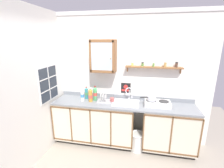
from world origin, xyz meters
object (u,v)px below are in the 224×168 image
saucepan (151,98)px  bottle_juice_amber_0 (91,95)px  sink (126,104)px  hot_plate_stove (157,103)px  trash_bin (137,141)px  bottle_opaque_white_1 (82,95)px  mug (112,100)px  wall_cabinet (103,56)px  warning_sign (126,88)px  dish_rack (104,100)px  bottle_soda_green_3 (95,94)px  bottle_detergent_teal_2 (86,93)px

saucepan → bottle_juice_amber_0: (-1.20, -0.07, -0.00)m
sink → bottle_juice_amber_0: 0.74m
hot_plate_stove → trash_bin: 0.85m
bottle_opaque_white_1 → mug: 0.61m
wall_cabinet → warning_sign: bearing=16.2°
saucepan → dish_rack: size_ratio=0.93×
dish_rack → warning_sign: 0.51m
saucepan → wall_cabinet: bearing=173.7°
hot_plate_stove → bottle_opaque_white_1: size_ratio=1.66×
bottle_soda_green_3 → trash_bin: bottle_soda_green_3 is taller
sink → bottle_opaque_white_1: 0.91m
sink → bottle_opaque_white_1: bearing=-175.5°
warning_sign → wall_cabinet: bearing=-163.8°
mug → hot_plate_stove: bearing=-1.2°
mug → wall_cabinet: bearing=150.7°
dish_rack → bottle_opaque_white_1: bearing=-173.3°
bottle_juice_amber_0 → bottle_soda_green_3: bearing=52.9°
bottle_juice_amber_0 → bottle_opaque_white_1: bearing=-179.6°
saucepan → warning_sign: bearing=155.6°
saucepan → bottle_opaque_white_1: 1.37m
warning_sign → bottle_detergent_teal_2: bearing=-168.4°
bottle_opaque_white_1 → bottle_detergent_teal_2: 0.15m
sink → dish_rack: sink is taller
mug → warning_sign: (0.25, 0.24, 0.19)m
bottle_opaque_white_1 → saucepan: bearing=3.1°
dish_rack → bottle_detergent_teal_2: bearing=167.7°
sink → bottle_opaque_white_1: size_ratio=1.80×
hot_plate_stove → bottle_soda_green_3: bearing=178.1°
saucepan → warning_sign: warning_sign is taller
hot_plate_stove → saucepan: bearing=169.7°
bottle_opaque_white_1 → sink: bearing=4.5°
mug → wall_cabinet: 0.89m
sink → trash_bin: bearing=-34.4°
bottle_detergent_teal_2 → wall_cabinet: wall_cabinet is taller
mug → trash_bin: size_ratio=0.31×
hot_plate_stove → bottle_soda_green_3: bottle_soda_green_3 is taller
bottle_juice_amber_0 → dish_rack: size_ratio=0.90×
hot_plate_stove → dish_rack: dish_rack is taller
saucepan → mug: 0.77m
wall_cabinet → bottle_juice_amber_0: bearing=-142.2°
bottle_opaque_white_1 → warning_sign: 0.91m
saucepan → warning_sign: 0.58m
trash_bin → bottle_detergent_teal_2: bearing=167.4°
bottle_juice_amber_0 → bottle_soda_green_3: (0.07, 0.09, 0.01)m
sink → trash_bin: 0.77m
bottle_juice_amber_0 → dish_rack: (0.27, 0.05, -0.09)m
hot_plate_stove → wall_cabinet: (-1.08, 0.13, 0.86)m
warning_sign → hot_plate_stove: bearing=-22.0°
warning_sign → bottle_opaque_white_1: bearing=-159.9°
warning_sign → trash_bin: bearing=-54.1°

